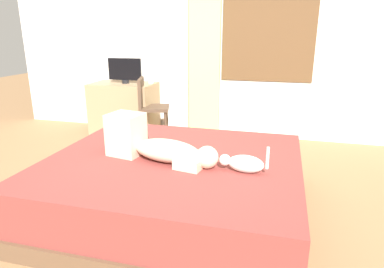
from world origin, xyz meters
name	(u,v)px	position (x,y,z in m)	size (l,w,h in m)	color
ground_plane	(159,220)	(0.00, 0.00, 0.00)	(16.00, 16.00, 0.00)	olive
back_wall_with_window	(222,31)	(0.01, 2.53, 1.45)	(6.40, 0.14, 2.90)	silver
bed	(174,185)	(0.08, 0.17, 0.23)	(2.05, 1.85, 0.48)	brown
person_lying	(156,145)	(-0.05, 0.12, 0.59)	(0.94, 0.40, 0.34)	#CCB299
cat	(243,163)	(0.65, 0.04, 0.54)	(0.36, 0.13, 0.21)	silver
desk	(124,109)	(-1.32, 2.14, 0.37)	(0.90, 0.56, 0.74)	#997A56
tv_monitor	(125,70)	(-1.28, 2.14, 0.92)	(0.48, 0.10, 0.35)	black
cup	(151,80)	(-0.94, 2.24, 0.78)	(0.08, 0.08, 0.08)	white
chair_by_desk	(149,105)	(-0.83, 1.89, 0.51)	(0.47, 0.47, 0.86)	#4C3828
curtain_left	(205,44)	(-0.19, 2.42, 1.28)	(0.44, 0.06, 2.56)	#ADCC75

